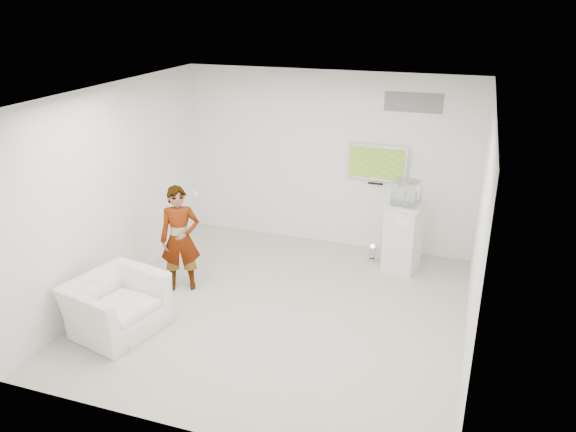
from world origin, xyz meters
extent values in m
cube|color=#B6AFA6|center=(0.00, 0.00, 0.01)|extent=(5.00, 5.00, 0.01)
cube|color=#323235|center=(0.00, 0.00, 3.00)|extent=(5.00, 5.00, 0.01)
cube|color=white|center=(0.00, 2.50, 1.50)|extent=(5.00, 0.01, 3.00)
cube|color=white|center=(0.00, -2.50, 1.50)|extent=(5.00, 0.01, 3.00)
cube|color=white|center=(-2.50, 0.00, 1.50)|extent=(0.01, 5.00, 3.00)
cube|color=white|center=(2.50, 0.00, 1.50)|extent=(0.01, 5.00, 3.00)
cube|color=silver|center=(0.85, 2.45, 1.55)|extent=(1.00, 0.08, 0.60)
cube|color=slate|center=(1.35, 2.49, 2.55)|extent=(0.90, 0.02, 0.30)
imported|color=white|center=(-1.58, 0.15, 0.80)|extent=(0.69, 0.60, 1.60)
imported|color=white|center=(-1.84, -1.14, 0.37)|extent=(1.23, 1.33, 0.73)
cube|color=silver|center=(1.44, 1.79, 0.56)|extent=(0.65, 0.65, 1.12)
cylinder|color=silver|center=(0.94, 1.97, 0.14)|extent=(0.23, 0.23, 0.28)
cube|color=silver|center=(1.44, 1.79, 1.31)|extent=(0.43, 0.43, 0.37)
cube|color=silver|center=(1.44, 1.79, 1.22)|extent=(0.05, 0.15, 0.20)
cube|color=silver|center=(-1.42, 0.40, 1.44)|extent=(0.12, 0.12, 0.03)
camera|label=1|loc=(2.31, -6.43, 4.12)|focal=35.00mm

